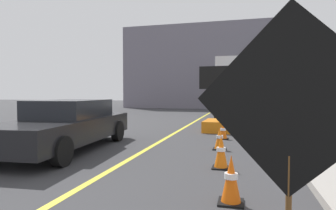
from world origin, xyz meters
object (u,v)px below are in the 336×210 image
object	(u,v)px
traffic_cone_mid_lane	(221,152)
traffic_cone_far_lane	(220,139)
pickup_car	(67,125)
highway_guide_sign	(262,71)
traffic_cone_near_sign	(231,180)
traffic_cone_curbside	(223,131)
arrow_board_trailer	(218,119)
roadwork_sign	(290,105)
box_truck	(236,88)

from	to	relation	value
traffic_cone_mid_lane	traffic_cone_far_lane	xyz separation A→B (m)	(-0.19, 2.01, -0.04)
pickup_car	traffic_cone_far_lane	bearing A→B (deg)	14.95
highway_guide_sign	traffic_cone_near_sign	xyz separation A→B (m)	(-1.68, -20.98, -3.08)
traffic_cone_mid_lane	traffic_cone_curbside	size ratio (longest dim) A/B	1.21
arrow_board_trailer	traffic_cone_far_lane	xyz separation A→B (m)	(0.37, -3.95, -0.17)
roadwork_sign	highway_guide_sign	xyz separation A→B (m)	(1.15, 22.54, 1.95)
highway_guide_sign	traffic_cone_curbside	bearing A→B (deg)	-98.15
traffic_cone_far_lane	pickup_car	bearing A→B (deg)	-165.05
arrow_board_trailer	highway_guide_sign	world-z (taller)	highway_guide_sign
highway_guide_sign	traffic_cone_mid_lane	size ratio (longest dim) A/B	7.08
box_truck	highway_guide_sign	size ratio (longest dim) A/B	1.33
roadwork_sign	traffic_cone_far_lane	bearing A→B (deg)	100.41
pickup_car	traffic_cone_near_sign	distance (m)	5.38
traffic_cone_near_sign	traffic_cone_far_lane	xyz separation A→B (m)	(-0.47, 3.89, -0.04)
traffic_cone_curbside	traffic_cone_near_sign	bearing A→B (deg)	-85.03
box_truck	traffic_cone_mid_lane	bearing A→B (deg)	-89.88
box_truck	traffic_cone_curbside	distance (m)	8.87
arrow_board_trailer	box_truck	bearing A→B (deg)	85.37
roadwork_sign	traffic_cone_mid_lane	size ratio (longest dim) A/B	3.31
traffic_cone_mid_lane	traffic_cone_far_lane	distance (m)	2.02
arrow_board_trailer	box_truck	distance (m)	6.81
arrow_board_trailer	pickup_car	distance (m)	6.28
pickup_car	traffic_cone_near_sign	xyz separation A→B (m)	(4.58, -2.80, -0.35)
highway_guide_sign	traffic_cone_far_lane	bearing A→B (deg)	-97.17
box_truck	traffic_cone_far_lane	size ratio (longest dim) A/B	10.63
arrow_board_trailer	traffic_cone_far_lane	size ratio (longest dim) A/B	4.30
box_truck	traffic_cone_mid_lane	distance (m)	12.69
box_truck	pickup_car	bearing A→B (deg)	-110.09
arrow_board_trailer	traffic_cone_near_sign	distance (m)	7.89
highway_guide_sign	traffic_cone_near_sign	size ratio (longest dim) A/B	7.17
roadwork_sign	arrow_board_trailer	xyz separation A→B (m)	(-1.38, 9.41, -0.99)
traffic_cone_mid_lane	roadwork_sign	bearing A→B (deg)	-76.75
pickup_car	traffic_cone_mid_lane	world-z (taller)	pickup_car
box_truck	traffic_cone_mid_lane	size ratio (longest dim) A/B	9.45
box_truck	traffic_cone_far_lane	xyz separation A→B (m)	(-0.16, -10.59, -1.60)
pickup_car	traffic_cone_near_sign	size ratio (longest dim) A/B	7.40
traffic_cone_near_sign	traffic_cone_curbside	bearing A→B (deg)	94.97
roadwork_sign	traffic_cone_mid_lane	bearing A→B (deg)	103.25
roadwork_sign	highway_guide_sign	distance (m)	22.66
box_truck	traffic_cone_mid_lane	world-z (taller)	box_truck
traffic_cone_far_lane	roadwork_sign	bearing A→B (deg)	-79.59
pickup_car	traffic_cone_curbside	bearing A→B (deg)	36.00
traffic_cone_mid_lane	pickup_car	bearing A→B (deg)	168.04
pickup_car	traffic_cone_far_lane	xyz separation A→B (m)	(4.11, 1.10, -0.39)
pickup_car	highway_guide_sign	distance (m)	19.43
roadwork_sign	pickup_car	distance (m)	6.76
traffic_cone_far_lane	box_truck	bearing A→B (deg)	89.11
roadwork_sign	traffic_cone_curbside	world-z (taller)	roadwork_sign
highway_guide_sign	box_truck	bearing A→B (deg)	-107.00
box_truck	pickup_car	distance (m)	12.50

